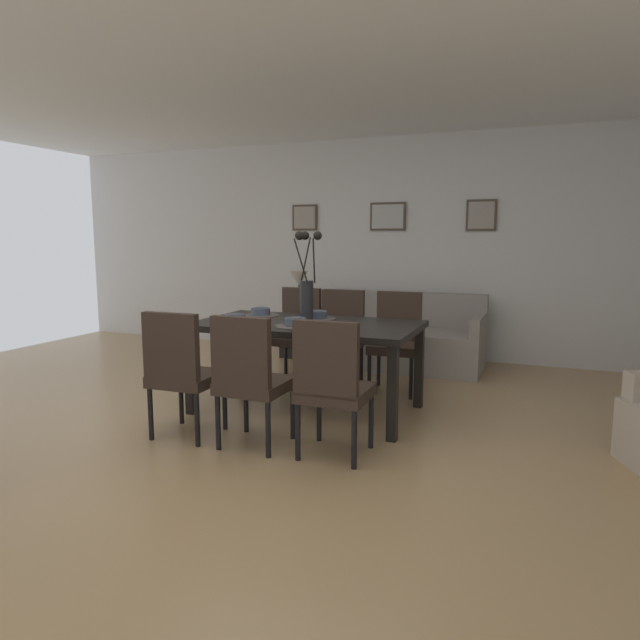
% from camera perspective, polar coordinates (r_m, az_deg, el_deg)
% --- Properties ---
extents(ground_plane, '(9.00, 9.00, 0.00)m').
position_cam_1_polar(ground_plane, '(4.17, -5.64, -11.74)').
color(ground_plane, tan).
extents(back_wall_panel, '(9.00, 0.10, 2.60)m').
position_cam_1_polar(back_wall_panel, '(6.96, 6.75, 7.24)').
color(back_wall_panel, silver).
rests_on(back_wall_panel, ground).
extents(ceiling_panel, '(9.00, 7.20, 0.08)m').
position_cam_1_polar(ceiling_panel, '(4.44, -3.56, 24.16)').
color(ceiling_panel, white).
extents(dining_table, '(1.80, 0.99, 0.74)m').
position_cam_1_polar(dining_table, '(4.62, -1.35, -1.15)').
color(dining_table, black).
rests_on(dining_table, ground).
extents(dining_chair_near_left, '(0.45, 0.45, 0.92)m').
position_cam_1_polar(dining_chair_near_left, '(4.13, -13.81, -4.74)').
color(dining_chair_near_left, '#33261E').
rests_on(dining_chair_near_left, ground).
extents(dining_chair_near_right, '(0.47, 0.47, 0.92)m').
position_cam_1_polar(dining_chair_near_right, '(5.69, -2.38, -0.94)').
color(dining_chair_near_right, '#33261E').
rests_on(dining_chair_near_right, ground).
extents(dining_chair_far_left, '(0.44, 0.44, 0.92)m').
position_cam_1_polar(dining_chair_far_left, '(3.85, -7.05, -5.51)').
color(dining_chair_far_left, '#33261E').
rests_on(dining_chair_far_left, ground).
extents(dining_chair_far_right, '(0.46, 0.46, 0.92)m').
position_cam_1_polar(dining_chair_far_right, '(5.46, 1.99, -1.32)').
color(dining_chair_far_right, '#33261E').
rests_on(dining_chair_far_right, ground).
extents(dining_chair_mid_left, '(0.45, 0.45, 0.92)m').
position_cam_1_polar(dining_chair_mid_left, '(3.65, 1.18, -6.24)').
color(dining_chair_mid_left, '#33261E').
rests_on(dining_chair_mid_left, ground).
extents(dining_chair_mid_right, '(0.46, 0.46, 0.92)m').
position_cam_1_polar(dining_chair_mid_right, '(5.32, 7.70, -1.66)').
color(dining_chair_mid_right, '#33261E').
rests_on(dining_chair_mid_right, ground).
extents(centerpiece_vase, '(0.21, 0.23, 0.73)m').
position_cam_1_polar(centerpiece_vase, '(4.58, -1.35, 3.26)').
color(centerpiece_vase, '#232326').
rests_on(centerpiece_vase, dining_table).
extents(placemat_near_left, '(0.32, 0.32, 0.01)m').
position_cam_1_polar(placemat_near_left, '(4.66, -8.56, -0.22)').
color(placemat_near_left, '#4C4742').
rests_on(placemat_near_left, dining_table).
extents(bowl_near_left, '(0.17, 0.17, 0.07)m').
position_cam_1_polar(bowl_near_left, '(4.65, -8.57, 0.24)').
color(bowl_near_left, '#475166').
rests_on(bowl_near_left, dining_table).
extents(placemat_near_right, '(0.32, 0.32, 0.01)m').
position_cam_1_polar(placemat_near_right, '(5.04, -6.00, 0.48)').
color(placemat_near_right, '#4C4742').
rests_on(placemat_near_right, dining_table).
extents(bowl_near_right, '(0.17, 0.17, 0.07)m').
position_cam_1_polar(bowl_near_right, '(5.04, -6.00, 0.90)').
color(bowl_near_right, '#475166').
rests_on(bowl_near_right, dining_table).
extents(placemat_far_left, '(0.32, 0.32, 0.01)m').
position_cam_1_polar(placemat_far_left, '(4.41, -2.49, -0.61)').
color(placemat_far_left, '#4C4742').
rests_on(placemat_far_left, dining_table).
extents(bowl_far_left, '(0.17, 0.17, 0.07)m').
position_cam_1_polar(bowl_far_left, '(4.40, -2.50, -0.13)').
color(bowl_far_left, '#475166').
rests_on(bowl_far_left, dining_table).
extents(placemat_far_right, '(0.32, 0.32, 0.01)m').
position_cam_1_polar(placemat_far_right, '(4.81, -0.30, 0.16)').
color(placemat_far_right, '#4C4742').
rests_on(placemat_far_right, dining_table).
extents(bowl_far_right, '(0.17, 0.17, 0.07)m').
position_cam_1_polar(bowl_far_right, '(4.81, -0.31, 0.60)').
color(bowl_far_right, '#475166').
rests_on(bowl_far_right, dining_table).
extents(sofa, '(1.95, 0.84, 0.80)m').
position_cam_1_polar(sofa, '(6.41, 7.46, -2.05)').
color(sofa, gray).
rests_on(sofa, ground).
extents(side_table, '(0.36, 0.36, 0.52)m').
position_cam_1_polar(side_table, '(6.82, -2.12, -1.52)').
color(side_table, black).
rests_on(side_table, ground).
extents(table_lamp, '(0.22, 0.22, 0.51)m').
position_cam_1_polar(table_lamp, '(6.74, -2.15, 3.79)').
color(table_lamp, '#4C4C51').
rests_on(table_lamp, side_table).
extents(framed_picture_left, '(0.33, 0.03, 0.32)m').
position_cam_1_polar(framed_picture_left, '(7.24, -1.54, 10.26)').
color(framed_picture_left, '#473828').
extents(framed_picture_center, '(0.43, 0.03, 0.33)m').
position_cam_1_polar(framed_picture_center, '(6.89, 6.84, 10.30)').
color(framed_picture_center, '#473828').
extents(framed_picture_right, '(0.33, 0.03, 0.35)m').
position_cam_1_polar(framed_picture_right, '(6.69, 15.93, 10.11)').
color(framed_picture_right, '#473828').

